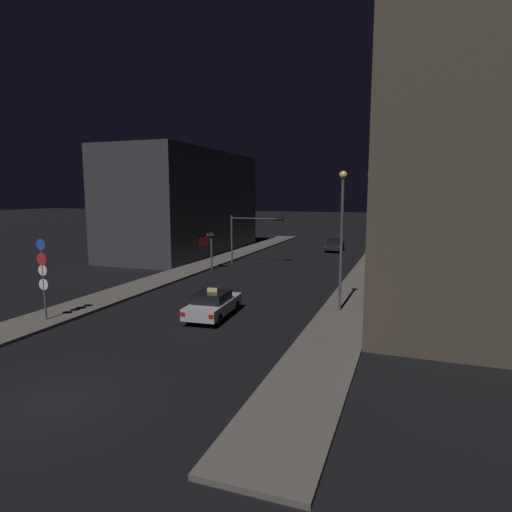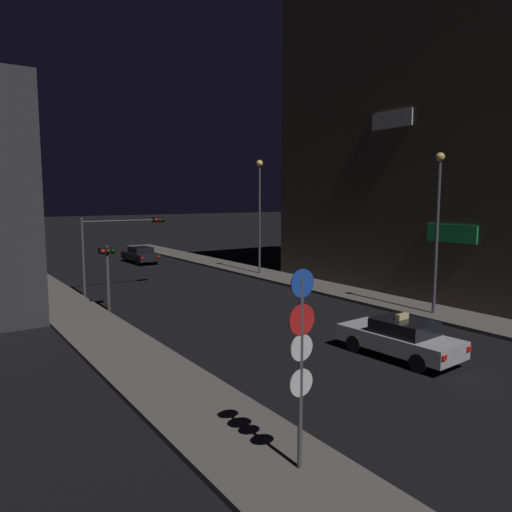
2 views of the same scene
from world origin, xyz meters
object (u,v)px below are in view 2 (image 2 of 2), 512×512
at_px(traffic_light_overhead, 119,236).
at_px(street_lamp_far_block, 260,199).
at_px(traffic_light_left_kerb, 108,264).
at_px(far_car, 140,255).
at_px(street_lamp_near_block, 438,215).
at_px(sign_pole_left, 301,353).
at_px(taxi, 400,338).

height_order(traffic_light_overhead, street_lamp_far_block, street_lamp_far_block).
bearing_deg(traffic_light_overhead, traffic_light_left_kerb, -115.65).
height_order(far_car, street_lamp_far_block, street_lamp_far_block).
bearing_deg(traffic_light_left_kerb, far_car, 64.13).
relative_size(far_car, traffic_light_left_kerb, 1.36).
relative_size(traffic_light_left_kerb, street_lamp_near_block, 0.44).
bearing_deg(traffic_light_left_kerb, traffic_light_overhead, 64.35).
xyz_separation_m(traffic_light_overhead, sign_pole_left, (-3.53, -21.36, -0.79)).
height_order(taxi, traffic_light_left_kerb, traffic_light_left_kerb).
bearing_deg(street_lamp_near_block, taxi, -153.57).
height_order(street_lamp_near_block, street_lamp_far_block, street_lamp_far_block).
bearing_deg(taxi, street_lamp_near_block, 26.43).
distance_m(traffic_light_overhead, street_lamp_near_block, 17.93).
xyz_separation_m(sign_pole_left, street_lamp_near_block, (14.01, 6.89, 2.29)).
distance_m(taxi, street_lamp_far_block, 19.76).
xyz_separation_m(far_car, traffic_light_overhead, (-5.77, -11.85, 2.67)).
bearing_deg(far_car, taxi, -93.04).
relative_size(far_car, traffic_light_overhead, 0.87).
distance_m(taxi, traffic_light_left_kerb, 14.64).
bearing_deg(sign_pole_left, traffic_light_overhead, 80.62).
distance_m(sign_pole_left, street_lamp_far_block, 26.16).
distance_m(far_car, street_lamp_far_block, 13.28).
height_order(far_car, sign_pole_left, sign_pole_left).
bearing_deg(street_lamp_far_block, far_car, 112.87).
xyz_separation_m(far_car, street_lamp_far_block, (4.80, -11.38, 4.87)).
relative_size(taxi, sign_pole_left, 1.09).
relative_size(street_lamp_near_block, street_lamp_far_block, 0.93).
relative_size(taxi, street_lamp_far_block, 0.55).
distance_m(traffic_light_overhead, street_lamp_far_block, 10.80).
bearing_deg(far_car, street_lamp_near_block, -79.86).
xyz_separation_m(traffic_light_overhead, street_lamp_far_block, (10.57, 0.47, 2.20)).
distance_m(taxi, street_lamp_near_block, 8.15).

